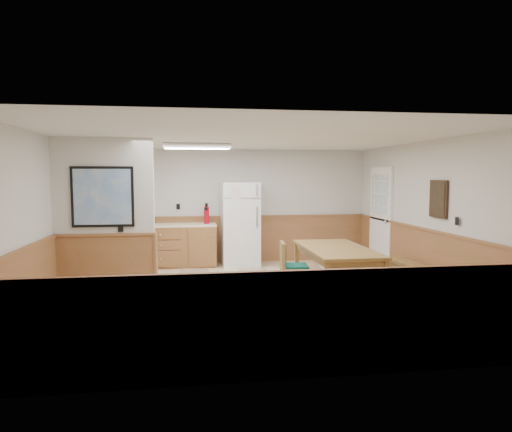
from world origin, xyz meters
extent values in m
plane|color=beige|center=(0.00, 0.00, 0.00)|extent=(6.00, 6.00, 0.00)
cube|color=white|center=(0.00, 0.00, 2.50)|extent=(6.00, 6.00, 0.02)
cube|color=silver|center=(0.00, 3.00, 1.25)|extent=(6.00, 0.02, 2.50)
cube|color=silver|center=(3.00, 0.00, 1.25)|extent=(0.02, 6.00, 2.50)
cube|color=silver|center=(-3.00, 0.00, 1.25)|extent=(0.02, 6.00, 2.50)
cube|color=#9A5D3D|center=(0.00, 2.98, 0.50)|extent=(6.00, 0.04, 1.00)
cube|color=#9A5D3D|center=(2.98, 0.00, 0.50)|extent=(0.04, 6.00, 1.00)
cube|color=#9A5D3D|center=(-2.98, 0.00, 0.50)|extent=(0.04, 6.00, 1.00)
cube|color=silver|center=(-2.25, 0.20, 1.75)|extent=(1.50, 0.15, 1.50)
cube|color=#9A5D3D|center=(-2.25, 0.20, 0.50)|extent=(1.50, 0.17, 1.00)
cube|color=black|center=(-2.25, 0.10, 1.60)|extent=(0.92, 0.03, 0.92)
cube|color=silver|center=(-2.25, 0.09, 1.60)|extent=(0.84, 0.01, 0.84)
cube|color=#985936|center=(-1.10, 2.68, 0.43)|extent=(1.40, 0.60, 0.86)
cube|color=#985936|center=(-2.57, 2.68, 0.43)|extent=(0.06, 0.60, 0.86)
cube|color=#985936|center=(-1.83, 2.68, 0.43)|extent=(0.06, 0.60, 0.86)
cube|color=#F1E7CA|center=(-1.50, 2.68, 0.88)|extent=(2.20, 0.60, 0.04)
cube|color=#F1E7CA|center=(-1.50, 2.98, 0.95)|extent=(2.20, 0.02, 0.10)
cube|color=white|center=(2.97, 1.90, 1.02)|extent=(0.05, 1.02, 2.15)
cube|color=white|center=(2.96, 1.90, 1.02)|extent=(0.04, 0.90, 2.05)
cube|color=silver|center=(2.94, 1.90, 1.55)|extent=(0.02, 0.76, 0.80)
cube|color=white|center=(-2.10, 2.98, 1.55)|extent=(0.80, 0.03, 1.00)
cube|color=white|center=(-2.10, 2.96, 1.55)|extent=(0.70, 0.01, 0.90)
cube|color=#2F1F13|center=(2.97, -0.30, 1.55)|extent=(0.03, 0.50, 0.60)
cube|color=black|center=(2.95, -0.30, 1.55)|extent=(0.01, 0.42, 0.52)
cube|color=white|center=(-0.80, 1.30, 2.45)|extent=(1.20, 0.30, 0.08)
cube|color=white|center=(-0.80, 1.30, 2.40)|extent=(1.15, 0.25, 0.01)
cube|color=white|center=(0.12, 2.63, 0.89)|extent=(0.80, 0.72, 1.78)
cube|color=silver|center=(0.43, 2.27, 1.62)|extent=(0.03, 0.02, 0.23)
cube|color=silver|center=(0.43, 2.27, 1.07)|extent=(0.03, 0.02, 0.42)
cube|color=olive|center=(1.41, 0.04, 0.72)|extent=(1.00, 2.00, 0.05)
cube|color=olive|center=(1.41, 0.04, 0.65)|extent=(0.90, 1.90, 0.10)
cube|color=olive|center=(0.97, -0.90, 0.35)|extent=(0.07, 0.07, 0.70)
cube|color=olive|center=(0.97, 0.98, 0.35)|extent=(0.07, 0.07, 0.70)
cube|color=olive|center=(1.85, -0.90, 0.35)|extent=(0.07, 0.07, 0.70)
cube|color=olive|center=(1.85, 0.98, 0.35)|extent=(0.07, 0.07, 0.70)
cube|color=olive|center=(2.76, -0.03, 0.42)|extent=(0.48, 1.49, 0.05)
cube|color=olive|center=(2.76, -0.71, 0.20)|extent=(0.31, 0.09, 0.40)
cube|color=olive|center=(2.76, 0.66, 0.20)|extent=(0.31, 0.09, 0.40)
cube|color=olive|center=(0.72, 0.07, 0.42)|extent=(0.50, 0.50, 0.06)
cube|color=#115741|center=(0.72, 0.07, 0.47)|extent=(0.46, 0.46, 0.03)
cube|color=olive|center=(0.53, 0.10, 0.65)|extent=(0.10, 0.46, 0.40)
cube|color=#115741|center=(0.33, 0.12, 0.65)|extent=(0.06, 0.39, 0.34)
cube|color=olive|center=(0.51, -0.10, 0.20)|extent=(0.04, 0.04, 0.39)
cube|color=olive|center=(0.55, 0.29, 0.20)|extent=(0.04, 0.04, 0.39)
cube|color=olive|center=(0.90, -0.14, 0.20)|extent=(0.04, 0.04, 0.39)
cube|color=olive|center=(0.94, 0.25, 0.20)|extent=(0.04, 0.04, 0.39)
cylinder|color=#AD0918|center=(-0.60, 2.66, 1.08)|extent=(0.13, 0.13, 0.36)
cylinder|color=black|center=(-0.60, 2.66, 1.30)|extent=(0.06, 0.06, 0.08)
cylinder|color=#178130|center=(-2.25, 2.66, 1.02)|extent=(0.10, 0.10, 0.24)
camera|label=1|loc=(-0.94, -7.05, 1.91)|focal=32.00mm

